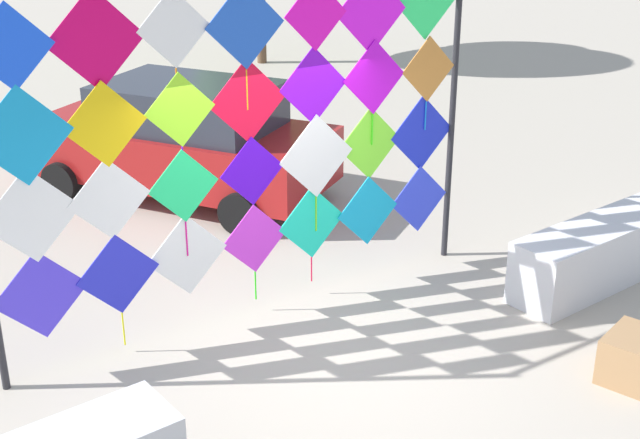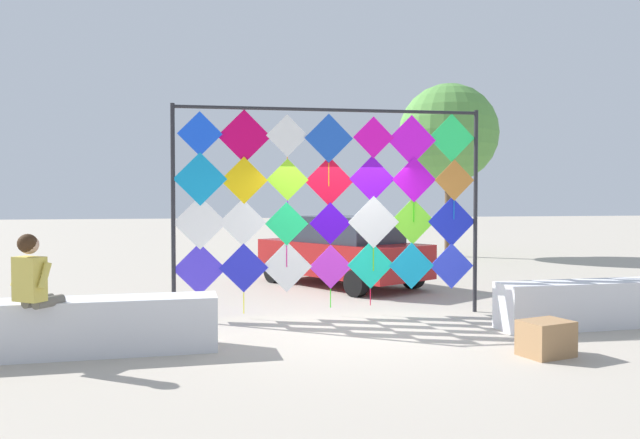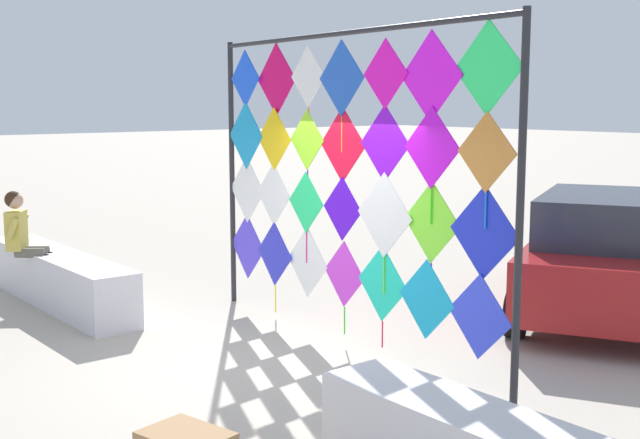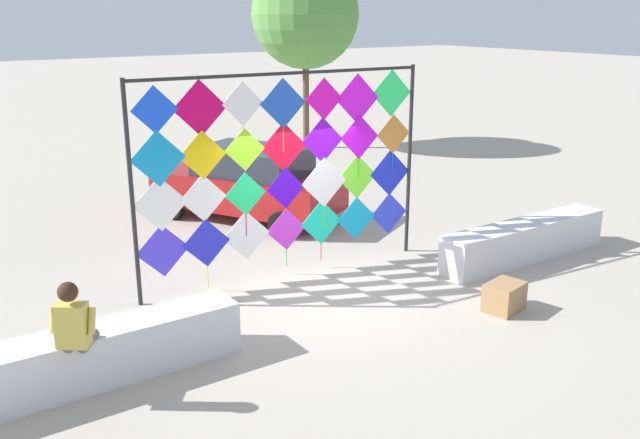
{
  "view_description": "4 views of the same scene",
  "coord_description": "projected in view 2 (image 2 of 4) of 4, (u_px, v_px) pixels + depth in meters",
  "views": [
    {
      "loc": [
        -4.52,
        -5.58,
        4.44
      ],
      "look_at": [
        0.24,
        0.55,
        1.17
      ],
      "focal_mm": 49.27,
      "sensor_mm": 36.0,
      "label": 1
    },
    {
      "loc": [
        -2.51,
        -8.46,
        1.92
      ],
      "look_at": [
        -0.5,
        0.23,
        1.65
      ],
      "focal_mm": 33.39,
      "sensor_mm": 36.0,
      "label": 2
    },
    {
      "loc": [
        6.76,
        -4.64,
        2.74
      ],
      "look_at": [
        -0.05,
        0.82,
        1.48
      ],
      "focal_mm": 46.45,
      "sensor_mm": 36.0,
      "label": 3
    },
    {
      "loc": [
        -5.9,
        -8.4,
        4.42
      ],
      "look_at": [
        0.35,
        0.83,
        1.02
      ],
      "focal_mm": 38.66,
      "sensor_mm": 36.0,
      "label": 4
    }
  ],
  "objects": [
    {
      "name": "tree_far_right",
      "position": [
        451.0,
        134.0,
        20.86
      ],
      "size": [
        3.67,
        3.48,
        6.01
      ],
      "color": "brown",
      "rests_on": "ground"
    },
    {
      "name": "plaza_ledge_left",
      "position": [
        64.0,
        328.0,
        7.41
      ],
      "size": [
        3.75,
        0.62,
        0.7
      ],
      "primitive_type": "cube",
      "color": "silver",
      "rests_on": "ground"
    },
    {
      "name": "parked_car",
      "position": [
        342.0,
        250.0,
        13.55
      ],
      "size": [
        3.46,
        4.43,
        1.59
      ],
      "color": "maroon",
      "rests_on": "ground"
    },
    {
      "name": "kite_display_rack",
      "position": [
        329.0,
        196.0,
        9.93
      ],
      "size": [
        5.17,
        0.48,
        3.5
      ],
      "color": "#232328",
      "rests_on": "ground"
    },
    {
      "name": "plaza_ledge_right",
      "position": [
        613.0,
        303.0,
        9.19
      ],
      "size": [
        3.75,
        0.62,
        0.7
      ],
      "primitive_type": "cube",
      "color": "silver",
      "rests_on": "ground"
    },
    {
      "name": "ground",
      "position": [
        356.0,
        330.0,
        8.86
      ],
      "size": [
        120.0,
        120.0,
        0.0
      ],
      "primitive_type": "plane",
      "color": "#ADA393"
    },
    {
      "name": "cardboard_box_large",
      "position": [
        546.0,
        338.0,
        7.39
      ],
      "size": [
        0.69,
        0.57,
        0.44
      ],
      "primitive_type": "cube",
      "rotation": [
        0.0,
        0.0,
        0.22
      ],
      "color": "#9E754C",
      "rests_on": "ground"
    },
    {
      "name": "seated_vendor",
      "position": [
        38.0,
        287.0,
        7.01
      ],
      "size": [
        0.7,
        0.75,
        1.55
      ],
      "color": "#666056",
      "rests_on": "ground"
    }
  ]
}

